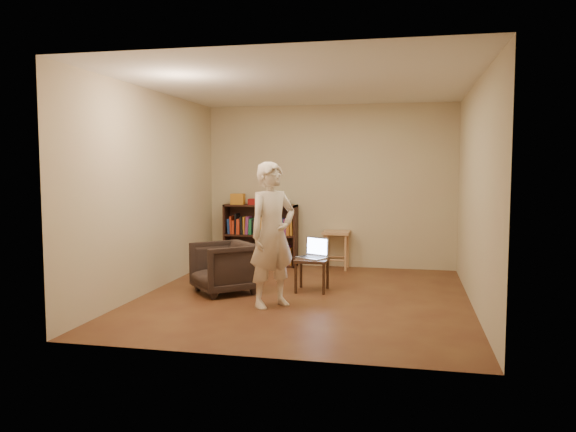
% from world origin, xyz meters
% --- Properties ---
extents(floor, '(4.50, 4.50, 0.00)m').
position_xyz_m(floor, '(0.00, 0.00, 0.00)').
color(floor, '#4F2519').
rests_on(floor, ground).
extents(ceiling, '(4.50, 4.50, 0.00)m').
position_xyz_m(ceiling, '(0.00, 0.00, 2.60)').
color(ceiling, silver).
rests_on(ceiling, wall_back).
extents(wall_back, '(4.00, 0.00, 4.00)m').
position_xyz_m(wall_back, '(0.00, 2.25, 1.30)').
color(wall_back, beige).
rests_on(wall_back, floor).
extents(wall_left, '(0.00, 4.50, 4.50)m').
position_xyz_m(wall_left, '(-2.00, 0.00, 1.30)').
color(wall_left, beige).
rests_on(wall_left, floor).
extents(wall_right, '(0.00, 4.50, 4.50)m').
position_xyz_m(wall_right, '(2.00, 0.00, 1.30)').
color(wall_right, beige).
rests_on(wall_right, floor).
extents(bookshelf, '(1.20, 0.30, 1.00)m').
position_xyz_m(bookshelf, '(-1.10, 2.09, 0.44)').
color(bookshelf, black).
rests_on(bookshelf, floor).
extents(box_yellow, '(0.22, 0.17, 0.18)m').
position_xyz_m(box_yellow, '(-1.48, 2.06, 1.09)').
color(box_yellow, orange).
rests_on(box_yellow, bookshelf).
extents(red_cloth, '(0.30, 0.24, 0.09)m').
position_xyz_m(red_cloth, '(-1.16, 2.10, 1.05)').
color(red_cloth, maroon).
rests_on(red_cloth, bookshelf).
extents(box_green, '(0.13, 0.13, 0.13)m').
position_xyz_m(box_green, '(-0.83, 2.08, 1.06)').
color(box_green, '#1B673F').
rests_on(box_green, bookshelf).
extents(box_white, '(0.11, 0.11, 0.08)m').
position_xyz_m(box_white, '(-0.66, 2.07, 1.04)').
color(box_white, silver).
rests_on(box_white, bookshelf).
extents(stool, '(0.42, 0.42, 0.60)m').
position_xyz_m(stool, '(0.15, 2.03, 0.49)').
color(stool, '#AC7F53').
rests_on(stool, floor).
extents(armchair, '(1.00, 1.00, 0.66)m').
position_xyz_m(armchair, '(-1.04, 0.02, 0.33)').
color(armchair, black).
rests_on(armchair, floor).
extents(side_table, '(0.42, 0.42, 0.42)m').
position_xyz_m(side_table, '(0.04, 0.37, 0.35)').
color(side_table, black).
rests_on(side_table, floor).
extents(laptop, '(0.44, 0.40, 0.27)m').
position_xyz_m(laptop, '(0.05, 0.44, 0.49)').
color(laptop, '#BDBCC1').
rests_on(laptop, side_table).
extents(person, '(0.70, 0.72, 1.67)m').
position_xyz_m(person, '(-0.27, -0.52, 0.84)').
color(person, beige).
rests_on(person, floor).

